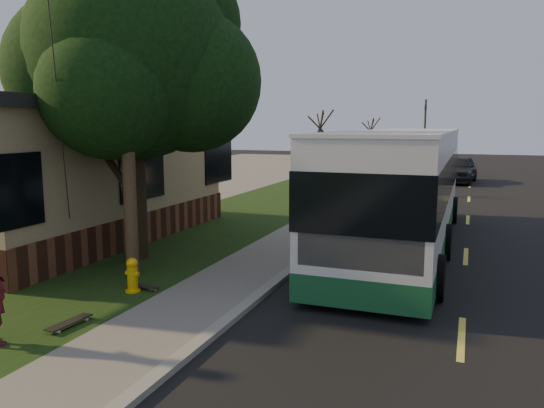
{
  "coord_description": "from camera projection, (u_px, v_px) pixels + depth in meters",
  "views": [
    {
      "loc": [
        3.99,
        -9.13,
        3.6
      ],
      "look_at": [
        -0.9,
        3.89,
        1.5
      ],
      "focal_mm": 35.0,
      "sensor_mm": 36.0,
      "label": 1
    }
  ],
  "objects": [
    {
      "name": "fire_hydrant",
      "position": [
        132.0,
        275.0,
        11.21
      ],
      "size": [
        0.32,
        0.32,
        0.74
      ],
      "color": "yellow",
      "rests_on": "grass_verge"
    },
    {
      "name": "leafy_tree",
      "position": [
        135.0,
        62.0,
        13.51
      ],
      "size": [
        6.3,
        6.0,
        7.8
      ],
      "color": "black",
      "rests_on": "grass_verge"
    },
    {
      "name": "distant_car",
      "position": [
        458.0,
        169.0,
        32.95
      ],
      "size": [
        2.48,
        5.15,
        1.7
      ],
      "primitive_type": "imported",
      "rotation": [
        0.0,
        0.0,
        -0.1
      ],
      "color": "black",
      "rests_on": "ground"
    },
    {
      "name": "ground",
      "position": [
        245.0,
        310.0,
        10.38
      ],
      "size": [
        120.0,
        120.0,
        0.0
      ],
      "primitive_type": "plane",
      "color": "black",
      "rests_on": "ground"
    },
    {
      "name": "curb",
      "position": [
        353.0,
        221.0,
        19.62
      ],
      "size": [
        0.25,
        80.0,
        0.12
      ],
      "primitive_type": "cube",
      "color": "gray",
      "rests_on": "ground"
    },
    {
      "name": "skateboard_spare",
      "position": [
        144.0,
        287.0,
        11.45
      ],
      "size": [
        0.75,
        0.27,
        0.07
      ],
      "color": "black",
      "rests_on": "grass_verge"
    },
    {
      "name": "transit_bus",
      "position": [
        402.0,
        186.0,
        15.4
      ],
      "size": [
        2.92,
        12.66,
        3.42
      ],
      "color": "silver",
      "rests_on": "ground"
    },
    {
      "name": "building_lot",
      "position": [
        45.0,
        202.0,
        24.67
      ],
      "size": [
        15.0,
        80.0,
        0.04
      ],
      "primitive_type": "cube",
      "color": "slate",
      "rests_on": "ground"
    },
    {
      "name": "skateboard_main",
      "position": [
        69.0,
        323.0,
        9.34
      ],
      "size": [
        0.31,
        0.93,
        0.09
      ],
      "color": "black",
      "rests_on": "grass_verge"
    },
    {
      "name": "sidewalk",
      "position": [
        326.0,
        220.0,
        19.97
      ],
      "size": [
        2.0,
        80.0,
        0.08
      ],
      "primitive_type": "cube",
      "color": "slate",
      "rests_on": "ground"
    },
    {
      "name": "bare_tree_far",
      "position": [
        370.0,
        146.0,
        38.89
      ],
      "size": [
        1.38,
        1.21,
        4.03
      ],
      "color": "black",
      "rests_on": "grass_verge"
    },
    {
      "name": "grass_verge",
      "position": [
        241.0,
        214.0,
        21.19
      ],
      "size": [
        5.0,
        80.0,
        0.07
      ],
      "primitive_type": "cube",
      "color": "black",
      "rests_on": "ground"
    },
    {
      "name": "dumpster",
      "position": [
        84.0,
        221.0,
        16.43
      ],
      "size": [
        1.54,
        1.36,
        1.15
      ],
      "color": "black",
      "rests_on": "building_lot"
    },
    {
      "name": "traffic_signal",
      "position": [
        425.0,
        130.0,
        41.2
      ],
      "size": [
        0.18,
        0.22,
        5.5
      ],
      "color": "#2D2D30",
      "rests_on": "ground"
    },
    {
      "name": "bare_tree_near",
      "position": [
        320.0,
        152.0,
        27.93
      ],
      "size": [
        1.38,
        1.21,
        4.31
      ],
      "color": "black",
      "rests_on": "grass_verge"
    },
    {
      "name": "utility_pole",
      "position": [
        125.0,
        77.0,
        11.75
      ],
      "size": [
        2.86,
        3.21,
        9.07
      ],
      "color": "#473321",
      "rests_on": "ground"
    },
    {
      "name": "road",
      "position": [
        467.0,
        230.0,
        18.24
      ],
      "size": [
        8.0,
        80.0,
        0.01
      ],
      "primitive_type": "cube",
      "color": "black",
      "rests_on": "ground"
    }
  ]
}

